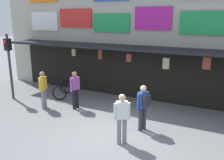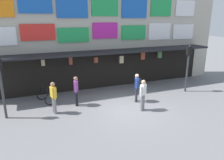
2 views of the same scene
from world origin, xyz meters
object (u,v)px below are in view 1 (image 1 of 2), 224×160
(pedestrian_in_red, at_px, (43,88))
(traffic_light_near, at_px, (9,56))
(pedestrian_in_blue, at_px, (122,116))
(pedestrian_in_black, at_px, (75,88))
(bicycle_parked, at_px, (63,89))
(pedestrian_in_yellow, at_px, (143,105))

(pedestrian_in_red, bearing_deg, traffic_light_near, 172.52)
(pedestrian_in_blue, relative_size, pedestrian_in_black, 1.00)
(bicycle_parked, distance_m, pedestrian_in_red, 1.79)
(pedestrian_in_red, xyz_separation_m, pedestrian_in_blue, (4.39, -1.32, 0.00))
(pedestrian_in_yellow, bearing_deg, bicycle_parked, 159.92)
(pedestrian_in_red, bearing_deg, pedestrian_in_black, 25.08)
(bicycle_parked, height_order, pedestrian_in_black, pedestrian_in_black)
(traffic_light_near, height_order, pedestrian_in_blue, traffic_light_near)
(traffic_light_near, distance_m, pedestrian_in_yellow, 7.08)
(pedestrian_in_yellow, bearing_deg, pedestrian_in_blue, -103.39)
(pedestrian_in_yellow, relative_size, pedestrian_in_blue, 1.00)
(traffic_light_near, relative_size, pedestrian_in_black, 1.90)
(pedestrian_in_red, distance_m, pedestrian_in_black, 1.42)
(pedestrian_in_yellow, bearing_deg, pedestrian_in_red, 178.58)
(traffic_light_near, relative_size, pedestrian_in_blue, 1.90)
(pedestrian_in_red, distance_m, pedestrian_in_yellow, 4.68)
(pedestrian_in_blue, distance_m, pedestrian_in_black, 3.65)
(bicycle_parked, xyz_separation_m, pedestrian_in_black, (1.53, -1.09, 0.55))
(bicycle_parked, height_order, pedestrian_in_yellow, pedestrian_in_yellow)
(pedestrian_in_yellow, bearing_deg, traffic_light_near, 176.58)
(pedestrian_in_yellow, xyz_separation_m, pedestrian_in_black, (-3.40, 0.72, -0.04))
(bicycle_parked, bearing_deg, pedestrian_in_yellow, -20.08)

